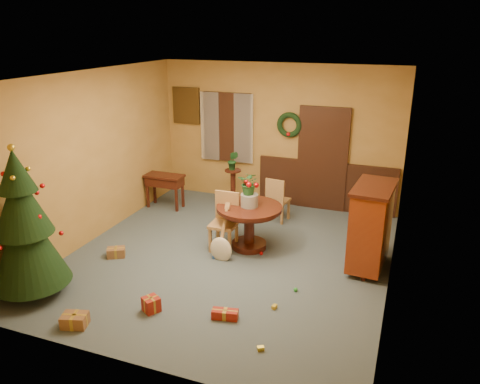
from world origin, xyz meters
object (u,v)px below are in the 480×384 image
at_px(christmas_tree, 24,227).
at_px(writing_desk, 165,183).
at_px(dining_table, 249,219).
at_px(chair_near, 225,219).
at_px(sideboard, 371,225).

relative_size(christmas_tree, writing_desk, 2.74).
height_order(dining_table, writing_desk, dining_table).
bearing_deg(chair_near, dining_table, 20.91).
bearing_deg(dining_table, chair_near, -159.09).
bearing_deg(dining_table, writing_desk, 152.53).
distance_m(chair_near, sideboard, 2.35).
bearing_deg(chair_near, christmas_tree, -130.64).
relative_size(christmas_tree, sideboard, 1.60).
relative_size(chair_near, writing_desk, 1.24).
bearing_deg(dining_table, sideboard, -0.34).
bearing_deg(sideboard, chair_near, -176.74).
relative_size(chair_near, christmas_tree, 0.45).
distance_m(dining_table, writing_desk, 2.55).
height_order(dining_table, chair_near, chair_near).
height_order(chair_near, sideboard, sideboard).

